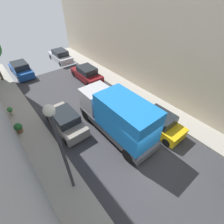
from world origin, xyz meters
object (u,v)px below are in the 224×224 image
at_px(parked_car_right_3, 87,74).
at_px(lamp_post, 60,143).
at_px(delivery_truck, 118,116).
at_px(potted_plant_0, 18,128).
at_px(potted_plant_1, 10,111).
at_px(parked_car_right_4, 60,56).
at_px(parked_car_right_2, 158,122).
at_px(parked_car_left_2, 65,121).
at_px(parked_car_left_3, 21,69).

relative_size(parked_car_right_3, lamp_post, 0.73).
relative_size(delivery_truck, potted_plant_0, 8.27).
distance_m(parked_car_right_3, potted_plant_1, 8.47).
bearing_deg(parked_car_right_4, potted_plant_1, -136.13).
distance_m(parked_car_right_3, parked_car_right_4, 6.70).
bearing_deg(potted_plant_0, parked_car_right_2, -36.45).
bearing_deg(parked_car_left_2, parked_car_right_2, -39.99).
relative_size(parked_car_right_4, delivery_truck, 0.64).
height_order(delivery_truck, potted_plant_0, delivery_truck).
distance_m(parked_car_right_2, parked_car_right_4, 16.69).
bearing_deg(parked_car_right_3, lamp_post, -126.16).
height_order(parked_car_right_3, potted_plant_0, parked_car_right_3).
height_order(parked_car_right_2, parked_car_right_4, same).
height_order(parked_car_left_3, lamp_post, lamp_post).
xyz_separation_m(parked_car_right_3, potted_plant_1, (-8.37, -1.34, -0.12)).
relative_size(parked_car_left_2, parked_car_right_3, 1.00).
xyz_separation_m(parked_car_left_2, potted_plant_1, (-2.97, 4.12, -0.12)).
bearing_deg(lamp_post, parked_car_right_2, 0.00).
xyz_separation_m(parked_car_left_2, parked_car_right_2, (5.40, -4.53, 0.00)).
bearing_deg(lamp_post, potted_plant_1, 97.03).
bearing_deg(parked_car_left_3, parked_car_left_2, -90.00).
xyz_separation_m(potted_plant_0, lamp_post, (1.12, -6.22, 3.33)).
xyz_separation_m(delivery_truck, potted_plant_0, (-5.72, 4.67, -1.20)).
bearing_deg(parked_car_left_3, parked_car_right_2, -71.23).
bearing_deg(parked_car_right_2, potted_plant_0, 143.55).
height_order(parked_car_right_4, delivery_truck, delivery_truck).
bearing_deg(potted_plant_1, parked_car_right_3, 9.11).
xyz_separation_m(delivery_truck, potted_plant_1, (-5.67, 7.10, -1.19)).
xyz_separation_m(potted_plant_1, lamp_post, (1.07, -8.65, 3.32)).
height_order(parked_car_left_3, potted_plant_0, parked_car_left_3).
height_order(parked_car_left_3, delivery_truck, delivery_truck).
bearing_deg(delivery_truck, parked_car_left_2, 132.12).
distance_m(parked_car_right_3, potted_plant_0, 9.22).
height_order(parked_car_left_3, parked_car_right_3, same).
relative_size(parked_car_right_2, delivery_truck, 0.64).
height_order(delivery_truck, potted_plant_1, delivery_truck).
xyz_separation_m(parked_car_left_2, delivery_truck, (2.70, -2.99, 1.07)).
bearing_deg(parked_car_right_3, parked_car_left_3, 132.46).
distance_m(parked_car_right_2, parked_car_right_3, 9.99).
height_order(parked_car_right_4, potted_plant_0, parked_car_right_4).
distance_m(parked_car_right_2, potted_plant_1, 12.03).
height_order(parked_car_right_3, parked_car_right_4, same).
xyz_separation_m(parked_car_left_3, potted_plant_0, (-3.02, -9.67, -0.13)).
bearing_deg(lamp_post, parked_car_right_4, 66.37).
bearing_deg(potted_plant_1, parked_car_right_2, -45.94).
bearing_deg(parked_car_right_4, parked_car_left_2, -113.95).
bearing_deg(potted_plant_1, potted_plant_0, -91.21).
distance_m(parked_car_left_3, parked_car_right_3, 8.00).
distance_m(parked_car_left_3, potted_plant_0, 10.13).
bearing_deg(parked_car_left_2, parked_car_right_4, 66.05).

